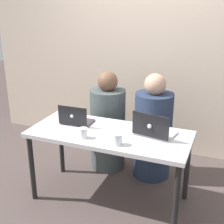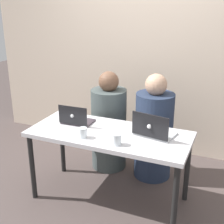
{
  "view_description": "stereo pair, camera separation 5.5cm",
  "coord_description": "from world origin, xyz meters",
  "px_view_note": "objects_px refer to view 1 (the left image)",
  "views": [
    {
      "loc": [
        1.01,
        -2.47,
        1.92
      ],
      "look_at": [
        0.0,
        0.07,
        0.91
      ],
      "focal_mm": 50.0,
      "sensor_mm": 36.0,
      "label": 1
    },
    {
      "loc": [
        1.07,
        -2.45,
        1.92
      ],
      "look_at": [
        0.0,
        0.07,
        0.91
      ],
      "focal_mm": 50.0,
      "sensor_mm": 36.0,
      "label": 2
    }
  ],
  "objects_px": {
    "person_on_left": "(108,126)",
    "laptop_back_right": "(154,130)",
    "person_on_right": "(153,132)",
    "water_glass_left": "(83,134)",
    "water_glass_right": "(117,140)",
    "laptop_back_left": "(76,120)"
  },
  "relations": [
    {
      "from": "laptop_back_right",
      "to": "water_glass_left",
      "type": "bearing_deg",
      "value": 36.91
    },
    {
      "from": "water_glass_left",
      "to": "water_glass_right",
      "type": "bearing_deg",
      "value": -2.75
    },
    {
      "from": "person_on_left",
      "to": "person_on_right",
      "type": "xyz_separation_m",
      "value": [
        0.54,
        0.0,
        0.01
      ]
    },
    {
      "from": "person_on_right",
      "to": "laptop_back_right",
      "type": "distance_m",
      "value": 0.6
    },
    {
      "from": "person_on_left",
      "to": "laptop_back_right",
      "type": "relative_size",
      "value": 2.96
    },
    {
      "from": "person_on_right",
      "to": "laptop_back_right",
      "type": "height_order",
      "value": "person_on_right"
    },
    {
      "from": "person_on_right",
      "to": "water_glass_right",
      "type": "distance_m",
      "value": 0.87
    },
    {
      "from": "laptop_back_right",
      "to": "water_glass_left",
      "type": "height_order",
      "value": "laptop_back_right"
    },
    {
      "from": "water_glass_right",
      "to": "water_glass_left",
      "type": "bearing_deg",
      "value": 177.25
    },
    {
      "from": "person_on_left",
      "to": "laptop_back_right",
      "type": "height_order",
      "value": "person_on_left"
    },
    {
      "from": "laptop_back_left",
      "to": "water_glass_right",
      "type": "bearing_deg",
      "value": 150.65
    },
    {
      "from": "person_on_left",
      "to": "person_on_right",
      "type": "distance_m",
      "value": 0.54
    },
    {
      "from": "water_glass_right",
      "to": "laptop_back_right",
      "type": "bearing_deg",
      "value": 51.53
    },
    {
      "from": "water_glass_left",
      "to": "water_glass_right",
      "type": "relative_size",
      "value": 0.96
    },
    {
      "from": "person_on_left",
      "to": "laptop_back_left",
      "type": "bearing_deg",
      "value": 86.5
    },
    {
      "from": "laptop_back_left",
      "to": "water_glass_left",
      "type": "relative_size",
      "value": 3.23
    },
    {
      "from": "person_on_left",
      "to": "laptop_back_left",
      "type": "height_order",
      "value": "person_on_left"
    },
    {
      "from": "laptop_back_left",
      "to": "laptop_back_right",
      "type": "bearing_deg",
      "value": 179.01
    },
    {
      "from": "water_glass_right",
      "to": "person_on_right",
      "type": "bearing_deg",
      "value": 82.77
    },
    {
      "from": "laptop_back_left",
      "to": "person_on_left",
      "type": "bearing_deg",
      "value": -104.53
    },
    {
      "from": "water_glass_left",
      "to": "person_on_right",
      "type": "bearing_deg",
      "value": 61.54
    },
    {
      "from": "person_on_right",
      "to": "water_glass_right",
      "type": "relative_size",
      "value": 11.84
    }
  ]
}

